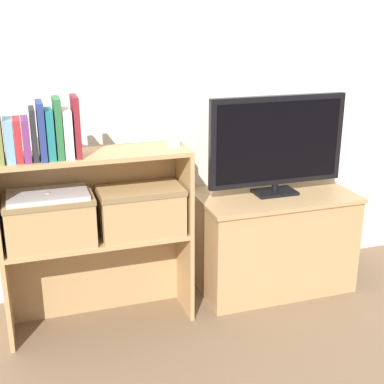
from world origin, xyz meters
name	(u,v)px	position (x,y,z in m)	size (l,w,h in m)	color
ground_plane	(200,319)	(0.00, 0.00, 0.00)	(16.00, 16.00, 0.00)	brown
wall_back	(170,62)	(0.00, 0.49, 1.20)	(10.00, 0.05, 2.40)	silver
tv_stand	(272,240)	(0.49, 0.23, 0.27)	(0.82, 0.48, 0.53)	tan
tv	(277,143)	(0.49, 0.23, 0.81)	(0.74, 0.14, 0.51)	black
bookshelf_lower_tier	(98,265)	(-0.46, 0.19, 0.28)	(0.86, 0.26, 0.45)	tan
bookshelf_upper_tier	(93,181)	(-0.46, 0.18, 0.71)	(0.86, 0.26, 0.40)	tan
book_skyblue	(9,140)	(-0.80, 0.10, 0.94)	(0.04, 0.12, 0.18)	#709ECC
book_crimson	(18,140)	(-0.76, 0.10, 0.94)	(0.03, 0.13, 0.18)	#B22328
book_plum	(26,139)	(-0.73, 0.10, 0.94)	(0.03, 0.15, 0.18)	#6B2D66
book_charcoal	(34,134)	(-0.70, 0.10, 0.96)	(0.02, 0.13, 0.22)	#232328
book_navy	(41,130)	(-0.67, 0.10, 0.97)	(0.03, 0.16, 0.24)	navy
book_teal	(50,134)	(-0.64, 0.10, 0.96)	(0.03, 0.14, 0.21)	#1E7075
book_forest	(58,128)	(-0.60, 0.10, 0.98)	(0.03, 0.14, 0.25)	#286638
book_ivory	(67,133)	(-0.56, 0.10, 0.96)	(0.04, 0.14, 0.20)	silver
book_maroon	(76,126)	(-0.53, 0.10, 0.98)	(0.02, 0.14, 0.26)	maroon
baby_monitor	(173,137)	(-0.09, 0.13, 0.90)	(0.05, 0.03, 0.12)	white
storage_basket_left	(50,219)	(-0.67, 0.12, 0.57)	(0.39, 0.23, 0.22)	tan
storage_basket_right	(141,209)	(-0.26, 0.12, 0.57)	(0.39, 0.23, 0.22)	tan
laptop	(48,195)	(-0.67, 0.12, 0.68)	(0.35, 0.21, 0.02)	#BCBCC1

